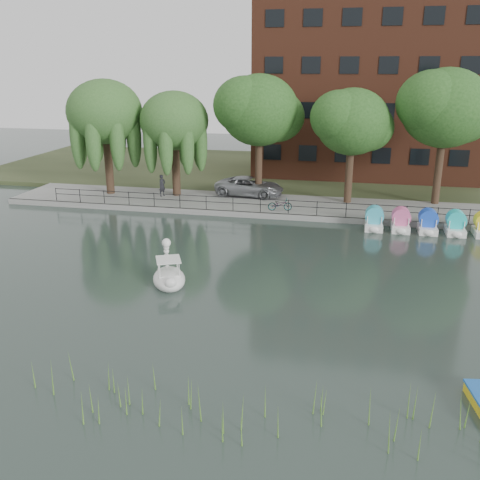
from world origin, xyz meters
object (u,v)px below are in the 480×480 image
(bicycle, at_px, (280,204))
(pedestrian, at_px, (162,184))
(swan_boat, at_px, (169,275))
(minivan, at_px, (250,185))

(bicycle, distance_m, pedestrian, 10.11)
(bicycle, relative_size, pedestrian, 0.87)
(bicycle, xyz_separation_m, swan_boat, (-3.61, -13.71, -0.43))
(minivan, bearing_deg, swan_boat, -176.15)
(bicycle, distance_m, swan_boat, 14.18)
(minivan, relative_size, bicycle, 3.61)
(pedestrian, bearing_deg, bicycle, -76.80)
(minivan, distance_m, bicycle, 5.04)
(minivan, distance_m, swan_boat, 17.75)
(bicycle, height_order, swan_boat, swan_boat)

